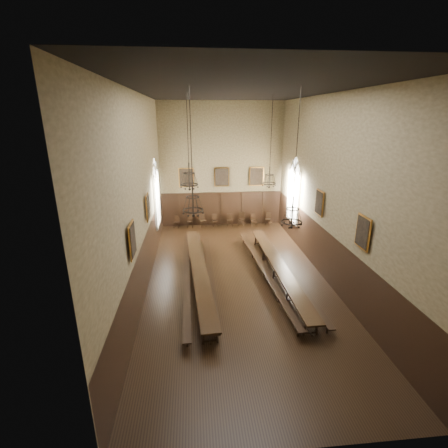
{
  "coord_description": "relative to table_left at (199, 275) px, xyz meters",
  "views": [
    {
      "loc": [
        -2.12,
        -14.72,
        7.98
      ],
      "look_at": [
        -0.55,
        1.5,
        2.53
      ],
      "focal_mm": 26.0,
      "sensor_mm": 36.0,
      "label": 1
    }
  ],
  "objects": [
    {
      "name": "floor",
      "position": [
        1.95,
        0.05,
        -0.42
      ],
      "size": [
        9.0,
        18.0,
        0.02
      ],
      "primitive_type": "cube",
      "color": "black",
      "rests_on": "ground"
    },
    {
      "name": "ceiling",
      "position": [
        1.95,
        0.05,
        8.6
      ],
      "size": [
        9.0,
        18.0,
        0.02
      ],
      "primitive_type": "cube",
      "color": "black",
      "rests_on": "ground"
    },
    {
      "name": "wall_back",
      "position": [
        1.95,
        9.06,
        4.09
      ],
      "size": [
        9.0,
        0.02,
        9.0
      ],
      "primitive_type": "cube",
      "color": "#877853",
      "rests_on": "ground"
    },
    {
      "name": "wall_front",
      "position": [
        1.95,
        -8.96,
        4.09
      ],
      "size": [
        9.0,
        0.02,
        9.0
      ],
      "primitive_type": "cube",
      "color": "#877853",
      "rests_on": "ground"
    },
    {
      "name": "wall_left",
      "position": [
        -2.56,
        0.05,
        4.09
      ],
      "size": [
        0.02,
        18.0,
        9.0
      ],
      "primitive_type": "cube",
      "color": "#877853",
      "rests_on": "ground"
    },
    {
      "name": "wall_right",
      "position": [
        6.46,
        0.05,
        4.09
      ],
      "size": [
        0.02,
        18.0,
        9.0
      ],
      "primitive_type": "cube",
      "color": "#877853",
      "rests_on": "ground"
    },
    {
      "name": "wainscot_panelling",
      "position": [
        1.95,
        0.05,
        0.84
      ],
      "size": [
        9.0,
        18.0,
        2.5
      ],
      "primitive_type": null,
      "color": "black",
      "rests_on": "floor"
    },
    {
      "name": "table_left",
      "position": [
        0.0,
        0.0,
        0.0
      ],
      "size": [
        1.36,
        10.52,
        0.82
      ],
      "rotation": [
        0.0,
        0.0,
        0.06
      ],
      "color": "black",
      "rests_on": "floor"
    },
    {
      "name": "table_right",
      "position": [
        4.05,
        -0.02,
        -0.01
      ],
      "size": [
        0.86,
        10.22,
        0.8
      ],
      "rotation": [
        0.0,
        0.0,
        0.01
      ],
      "color": "black",
      "rests_on": "floor"
    },
    {
      "name": "bench_left_outer",
      "position": [
        -0.62,
        0.13,
        -0.1
      ],
      "size": [
        0.47,
        10.74,
        0.48
      ],
      "rotation": [
        0.0,
        0.0,
        0.01
      ],
      "color": "black",
      "rests_on": "floor"
    },
    {
      "name": "bench_left_inner",
      "position": [
        0.55,
        0.05,
        -0.13
      ],
      "size": [
        0.34,
        9.73,
        0.44
      ],
      "rotation": [
        0.0,
        0.0,
        -0.0
      ],
      "color": "black",
      "rests_on": "floor"
    },
    {
      "name": "bench_right_inner",
      "position": [
        3.34,
        0.21,
        -0.11
      ],
      "size": [
        0.94,
        10.53,
        0.47
      ],
      "rotation": [
        0.0,
        0.0,
        0.06
      ],
      "color": "black",
      "rests_on": "floor"
    },
    {
      "name": "bench_right_outer",
      "position": [
        4.6,
        0.05,
        -0.12
      ],
      "size": [
        0.75,
        10.04,
        0.45
      ],
      "rotation": [
        0.0,
        0.0,
        0.04
      ],
      "color": "black",
      "rests_on": "floor"
    },
    {
      "name": "chair_0",
      "position": [
        -1.48,
        8.58,
        -0.14
      ],
      "size": [
        0.48,
        0.48,
        0.88
      ],
      "rotation": [
        0.0,
        0.0,
        -0.26
      ],
      "color": "black",
      "rests_on": "floor"
    },
    {
      "name": "chair_1",
      "position": [
        -0.48,
        8.55,
        -0.12
      ],
      "size": [
        0.44,
        0.44,
        0.97
      ],
      "rotation": [
        0.0,
        0.0,
        -0.02
      ],
      "color": "black",
      "rests_on": "floor"
    },
    {
      "name": "chair_2",
      "position": [
        0.47,
        8.66,
        -0.11
      ],
      "size": [
        0.56,
        0.57,
        1.0
      ],
      "rotation": [
        0.0,
        0.0,
        0.34
      ],
      "color": "black",
      "rests_on": "floor"
    },
    {
      "name": "chair_3",
      "position": [
        1.42,
        8.63,
        -0.13
      ],
      "size": [
        0.45,
        0.45,
        0.91
      ],
      "rotation": [
        0.0,
        0.0,
        0.14
      ],
      "color": "black",
      "rests_on": "floor"
    },
    {
      "name": "chair_4",
      "position": [
        2.53,
        8.59,
        -0.13
      ],
      "size": [
        0.41,
        0.41,
        0.93
      ],
      "rotation": [
        0.0,
        0.0,
        -0.0
      ],
      "color": "black",
      "rests_on": "floor"
    },
    {
      "name": "chair_5",
      "position": [
        3.42,
        8.54,
        -0.1
      ],
      "size": [
        0.58,
        0.58,
        1.04
      ],
      "rotation": [
        0.0,
        0.0,
        -0.33
      ],
      "color": "black",
      "rests_on": "floor"
    },
    {
      "name": "chair_6",
      "position": [
        4.34,
        8.63,
        -0.14
      ],
      "size": [
        0.42,
        0.42,
        0.88
      ],
      "rotation": [
        0.0,
        0.0,
        0.08
      ],
      "color": "black",
      "rests_on": "floor"
    },
    {
      "name": "chair_7",
      "position": [
        5.48,
        8.58,
        -0.12
      ],
      "size": [
        0.53,
        0.53,
        0.95
      ],
      "rotation": [
        0.0,
        0.0,
        -0.32
      ],
      "color": "black",
      "rests_on": "floor"
    },
    {
      "name": "chandelier_back_left",
      "position": [
        -0.36,
        2.09,
        4.45
      ],
      "size": [
        0.92,
        0.92,
        4.59
      ],
      "color": "black",
      "rests_on": "ceiling"
    },
    {
      "name": "chandelier_back_right",
      "position": [
        4.07,
        2.89,
        4.34
      ],
      "size": [
        0.76,
        0.76,
        4.74
      ],
      "color": "black",
      "rests_on": "ceiling"
    },
    {
      "name": "chandelier_front_left",
      "position": [
        -0.2,
        -2.38,
        4.37
      ],
      "size": [
        0.82,
        0.82,
        4.68
      ],
      "color": "black",
      "rests_on": "ceiling"
    },
    {
      "name": "chandelier_front_right",
      "position": [
        3.84,
        -2.28,
        3.76
      ],
      "size": [
        0.86,
        0.86,
        5.33
      ],
      "color": "black",
      "rests_on": "ceiling"
    },
    {
      "name": "portrait_back_0",
      "position": [
        -0.65,
        8.93,
        3.29
      ],
      "size": [
        1.1,
        0.12,
        1.4
      ],
      "color": "#B6782B",
      "rests_on": "wall_back"
    },
    {
      "name": "portrait_back_1",
      "position": [
        1.95,
        8.93,
        3.29
      ],
      "size": [
        1.1,
        0.12,
        1.4
      ],
      "color": "#B6782B",
      "rests_on": "wall_back"
    },
    {
      "name": "portrait_back_2",
      "position": [
        4.55,
        8.93,
        3.29
      ],
      "size": [
        1.1,
        0.12,
        1.4
      ],
      "color": "#B6782B",
      "rests_on": "wall_back"
    },
    {
      "name": "portrait_left_0",
      "position": [
        -2.43,
        1.05,
        3.29
      ],
      "size": [
        0.12,
        1.0,
        1.3
      ],
      "color": "#B6782B",
      "rests_on": "wall_left"
    },
    {
      "name": "portrait_left_1",
      "position": [
        -2.43,
        -3.45,
        3.29
      ],
      "size": [
        0.12,
        1.0,
        1.3
      ],
      "color": "#B6782B",
      "rests_on": "wall_left"
    },
    {
      "name": "portrait_right_0",
      "position": [
        6.33,
        1.05,
        3.29
      ],
      "size": [
        0.12,
        1.0,
        1.3
      ],
      "color": "#B6782B",
      "rests_on": "wall_right"
    },
    {
      "name": "portrait_right_1",
      "position": [
        6.33,
        -3.45,
        3.29
      ],
      "size": [
        0.12,
        1.0,
        1.3
      ],
      "color": "#B6782B",
      "rests_on": "wall_right"
    },
    {
      "name": "window_right",
      "position": [
        6.38,
        5.55,
        2.99
      ],
      "size": [
        0.2,
        2.2,
        4.6
      ],
      "primitive_type": null,
      "color": "white",
      "rests_on": "wall_right"
    },
    {
      "name": "window_left",
      "position": [
        -2.48,
        5.55,
        2.99
      ],
      "size": [
        0.2,
        2.2,
        4.6
      ],
      "primitive_type": null,
      "color": "white",
      "rests_on": "wall_left"
    }
  ]
}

